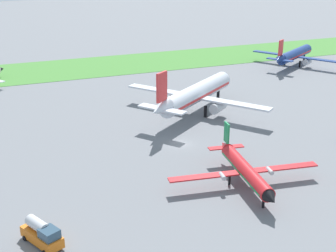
{
  "coord_description": "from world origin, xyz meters",
  "views": [
    {
      "loc": [
        -33.35,
        -76.74,
        35.53
      ],
      "look_at": [
        -1.6,
        2.85,
        3.0
      ],
      "focal_mm": 49.66,
      "sensor_mm": 36.0,
      "label": 1
    }
  ],
  "objects_px": {
    "airplane_midfield_jet": "(196,94)",
    "airplane_foreground_turboprop": "(245,169)",
    "fuel_truck_near_gate": "(42,233)",
    "airplane_parked_jet_far": "(294,55)"
  },
  "relations": [
    {
      "from": "airplane_midfield_jet",
      "to": "airplane_parked_jet_far",
      "type": "height_order",
      "value": "airplane_midfield_jet"
    },
    {
      "from": "fuel_truck_near_gate",
      "to": "airplane_parked_jet_far",
      "type": "bearing_deg",
      "value": 102.49
    },
    {
      "from": "airplane_midfield_jet",
      "to": "airplane_parked_jet_far",
      "type": "relative_size",
      "value": 1.23
    },
    {
      "from": "fuel_truck_near_gate",
      "to": "airplane_midfield_jet",
      "type": "bearing_deg",
      "value": 108.96
    },
    {
      "from": "airplane_parked_jet_far",
      "to": "fuel_truck_near_gate",
      "type": "xyz_separation_m",
      "value": [
        -89.74,
        -70.57,
        -2.06
      ]
    },
    {
      "from": "airplane_foreground_turboprop",
      "to": "fuel_truck_near_gate",
      "type": "height_order",
      "value": "airplane_foreground_turboprop"
    },
    {
      "from": "airplane_foreground_turboprop",
      "to": "fuel_truck_near_gate",
      "type": "bearing_deg",
      "value": -74.08
    },
    {
      "from": "airplane_midfield_jet",
      "to": "airplane_foreground_turboprop",
      "type": "distance_m",
      "value": 35.85
    },
    {
      "from": "airplane_midfield_jet",
      "to": "fuel_truck_near_gate",
      "type": "xyz_separation_m",
      "value": [
        -39.92,
        -39.44,
        -3.05
      ]
    },
    {
      "from": "airplane_foreground_turboprop",
      "to": "airplane_parked_jet_far",
      "type": "bearing_deg",
      "value": 147.16
    }
  ]
}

